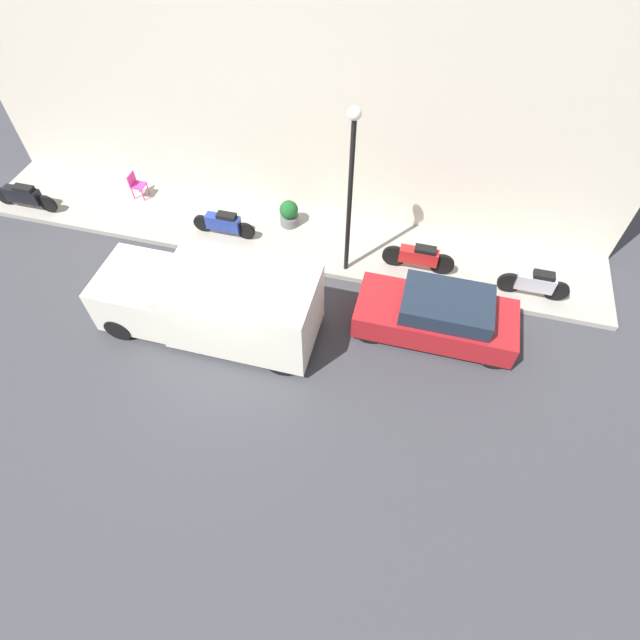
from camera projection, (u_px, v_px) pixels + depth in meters
ground_plane at (229, 352)px, 12.35m from camera, size 60.00×60.00×0.00m
sidewalk at (281, 234)px, 14.92m from camera, size 2.61×18.71×0.16m
building_facade at (289, 91)px, 12.93m from camera, size 0.30×18.71×7.48m
parked_car at (437, 316)px, 12.25m from camera, size 1.64×3.90×1.32m
delivery_van at (211, 302)px, 12.02m from camera, size 1.97×5.39×2.01m
motorcycle_blue at (224, 223)px, 14.48m from camera, size 0.30×1.89×0.78m
scooter_silver at (535, 283)px, 12.96m from camera, size 0.30×1.82×0.84m
motorcycle_red at (419, 257)px, 13.56m from camera, size 0.30×1.97×0.82m
motorcycle_black at (24, 196)px, 15.23m from camera, size 0.30×2.12×0.81m
streetlamp at (351, 179)px, 11.63m from camera, size 0.31×0.31×4.72m
potted_plant at (289, 213)px, 14.78m from camera, size 0.55×0.55×0.81m
cafe_chair at (136, 184)px, 15.57m from camera, size 0.40×0.40×0.80m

